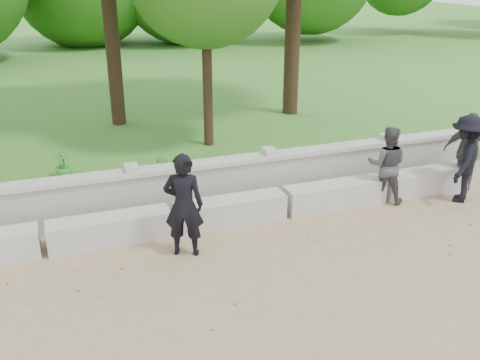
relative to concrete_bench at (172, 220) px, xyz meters
The scene contains 10 objects.
ground 1.91m from the concrete_bench, 90.00° to the right, with size 80.00×80.00×0.00m, color #9F8661.
lawn 12.10m from the concrete_bench, 90.00° to the left, with size 40.00×22.00×0.25m, color #387128.
concrete_bench is the anchor object (origin of this frame).
parapet_wall 0.74m from the concrete_bench, 89.99° to the left, with size 12.50×0.35×0.90m.
man_main 0.94m from the concrete_bench, 88.10° to the right, with size 0.69×0.64×1.61m.
visitor_left 4.00m from the concrete_bench, ahead, with size 0.88×0.84×1.43m.
visitor_mid 5.38m from the concrete_bench, ahead, with size 1.19×1.14×1.63m.
visitor_right 5.83m from the concrete_bench, ahead, with size 0.90×0.89×1.52m.
shrub_b 1.44m from the concrete_bench, 84.35° to the left, with size 0.31×0.25×0.56m, color #368C2F.
shrub_d 2.91m from the concrete_bench, 122.42° to the left, with size 0.31×0.28×0.56m, color #368C2F.
Camera 1 is at (-1.62, -5.84, 4.10)m, focal length 40.00 mm.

